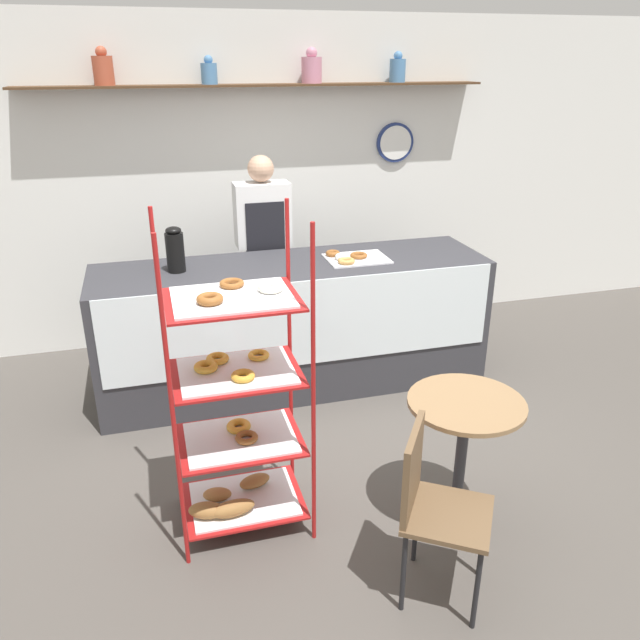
% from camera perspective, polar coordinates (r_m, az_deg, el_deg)
% --- Properties ---
extents(ground_plane, '(14.00, 14.00, 0.00)m').
position_cam_1_polar(ground_plane, '(4.01, 1.57, -13.13)').
color(ground_plane, '#4C4742').
extents(back_wall, '(10.00, 0.30, 2.70)m').
position_cam_1_polar(back_wall, '(5.52, -5.32, 12.51)').
color(back_wall, white).
rests_on(back_wall, ground_plane).
extents(display_counter, '(2.88, 0.79, 0.97)m').
position_cam_1_polar(display_counter, '(4.72, -2.40, -0.46)').
color(display_counter, '#333338').
rests_on(display_counter, ground_plane).
extents(pastry_rack, '(0.68, 0.52, 1.71)m').
position_cam_1_polar(pastry_rack, '(3.25, -7.64, -8.38)').
color(pastry_rack, '#A51919').
rests_on(pastry_rack, ground_plane).
extents(person_worker, '(0.43, 0.23, 1.67)m').
position_cam_1_polar(person_worker, '(5.06, -5.17, 6.25)').
color(person_worker, '#282833').
rests_on(person_worker, ground_plane).
extents(cafe_table, '(0.61, 0.61, 0.74)m').
position_cam_1_polar(cafe_table, '(3.39, 12.97, -10.02)').
color(cafe_table, '#262628').
rests_on(cafe_table, ground_plane).
extents(cafe_chair, '(0.53, 0.53, 0.87)m').
position_cam_1_polar(cafe_chair, '(2.96, 10.09, -15.70)').
color(cafe_chair, black).
rests_on(cafe_chair, ground_plane).
extents(coffee_carafe, '(0.13, 0.13, 0.32)m').
position_cam_1_polar(coffee_carafe, '(4.44, -13.11, 6.27)').
color(coffee_carafe, black).
rests_on(coffee_carafe, display_counter).
extents(donut_tray_counter, '(0.45, 0.34, 0.05)m').
position_cam_1_polar(donut_tray_counter, '(4.63, 2.86, 5.71)').
color(donut_tray_counter, silver).
rests_on(donut_tray_counter, display_counter).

